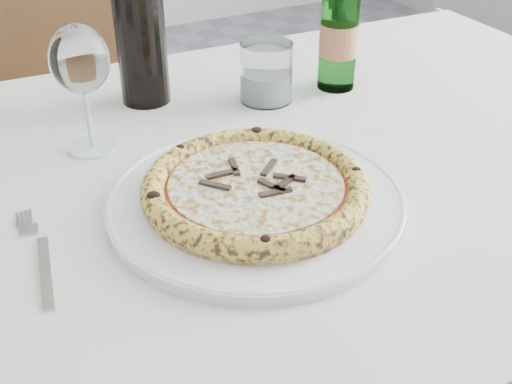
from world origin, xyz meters
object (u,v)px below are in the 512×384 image
Objects in this scene: dining_table at (222,221)px; beer_bottle at (339,31)px; tumbler at (266,76)px; chair_far at (83,114)px; wine_bottle at (139,18)px; plate at (256,200)px; pizza at (256,188)px; wine_glass at (80,62)px.

beer_bottle is at bearing 28.45° from dining_table.
tumbler reaches higher than dining_table.
chair_far is at bearing 107.56° from tumbler.
wine_bottle is at bearing 92.14° from dining_table.
pizza is at bearing -161.69° from plate.
wine_bottle reaches higher than tumbler.
wine_glass is (-0.13, 0.14, 0.21)m from dining_table.
wine_bottle reaches higher than chair_far.
beer_bottle reaches higher than tumbler.
plate is at bearing -88.88° from chair_far.
plate is 2.03× the size of wine_glass.
plate reaches higher than dining_table.
tumbler is at bearing -72.44° from chair_far.
pizza is 0.31m from tumbler.
dining_table is at bearing -88.73° from chair_far.
dining_table is 0.26m from tumbler.
wine_bottle reaches higher than pizza.
plate is (0.02, -0.83, 0.23)m from chair_far.
chair_far is 0.87m from pizza.
dining_table is at bearing -87.86° from wine_bottle.
plate is at bearing -121.24° from tumbler.
chair_far is 2.93× the size of wine_bottle.
chair_far is 3.39× the size of pizza.
pizza is at bearing -88.88° from chair_far.
dining_table is 16.23× the size of tumbler.
tumbler is 0.30× the size of wine_bottle.
dining_table is 6.32× the size of beer_bottle.
pizza is 0.37m from wine_bottle.
wine_bottle is (0.01, -0.47, 0.36)m from chair_far.
tumbler is (0.30, 0.03, -0.09)m from wine_glass.
plate is 0.40m from beer_bottle.
tumbler is at bearing 45.89° from dining_table.
wine_glass is 0.73× the size of beer_bottle.
wine_glass is at bearing 119.20° from plate.
wine_glass reaches higher than dining_table.
beer_bottle is at bearing -61.72° from chair_far.
pizza is (0.02, -0.83, 0.25)m from chair_far.
pizza is (-0.00, -0.00, 0.02)m from plate.
dining_table is at bearing -46.07° from wine_glass.
wine_bottle is (-0.17, 0.09, 0.09)m from tumbler.
dining_table is 4.24× the size of plate.
beer_bottle reaches higher than dining_table.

